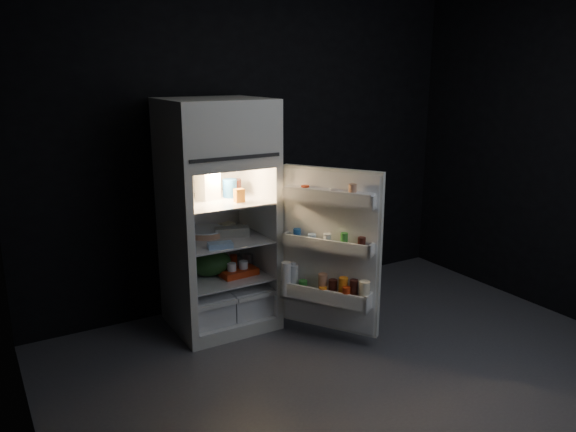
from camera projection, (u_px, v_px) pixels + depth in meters
floor at (373, 379)px, 3.71m from camera, size 4.00×3.40×0.00m
wall_back at (253, 146)px, 4.78m from camera, size 4.00×0.00×2.70m
wall_left at (15, 224)px, 2.38m from camera, size 0.00×3.40×2.70m
refrigerator at (216, 207)px, 4.31m from camera, size 0.76×0.71×1.78m
fridge_door at (329, 254)px, 4.08m from camera, size 0.55×0.71×1.22m
milk_jug at (208, 184)px, 4.24m from camera, size 0.16×0.16×0.24m
mayo_jar at (230, 188)px, 4.32m from camera, size 0.12×0.12×0.14m
jam_jar at (234, 188)px, 4.37m from camera, size 0.15×0.15×0.13m
amber_bottle at (179, 187)px, 4.17m from camera, size 0.10×0.10×0.22m
small_carton at (239, 195)px, 4.17m from camera, size 0.07×0.06×0.10m
egg_carton at (232, 232)px, 4.36m from camera, size 0.28×0.18×0.07m
pie at (206, 232)px, 4.40m from camera, size 0.41×0.41×0.04m
flat_package at (220, 245)px, 4.07m from camera, size 0.19×0.13×0.04m
wrapped_pkg at (227, 226)px, 4.55m from camera, size 0.13×0.12×0.05m
produce_bag at (210, 263)px, 4.37m from camera, size 0.33×0.28×0.20m
yogurt_tray at (239, 272)px, 4.37m from camera, size 0.30×0.17×0.05m
small_can_red at (234, 260)px, 4.58m from camera, size 0.07×0.07×0.09m
small_can_silver at (248, 259)px, 4.61m from camera, size 0.07×0.07×0.09m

